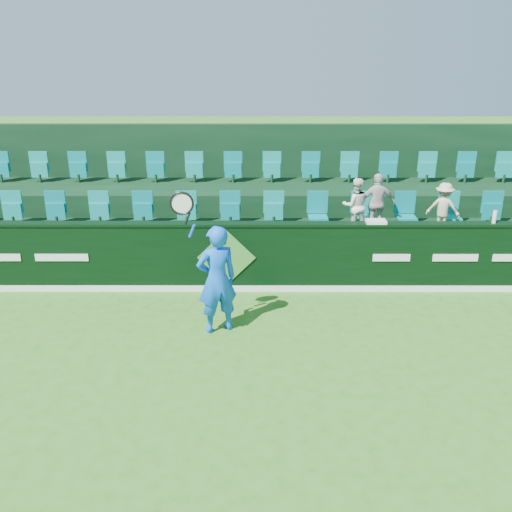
{
  "coord_description": "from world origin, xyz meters",
  "views": [
    {
      "loc": [
        0.57,
        -6.09,
        4.56
      ],
      "look_at": [
        0.56,
        2.8,
        1.15
      ],
      "focal_mm": 40.0,
      "sensor_mm": 36.0,
      "label": 1
    }
  ],
  "objects_px": {
    "tennis_player": "(217,279)",
    "towel": "(376,221)",
    "drinks_bottle": "(495,217)",
    "spectator_left": "(355,205)",
    "spectator_right": "(443,208)",
    "spectator_middle": "(377,203)"
  },
  "relations": [
    {
      "from": "tennis_player",
      "to": "towel",
      "type": "xyz_separation_m",
      "value": [
        2.86,
        1.65,
        0.45
      ]
    },
    {
      "from": "towel",
      "to": "drinks_bottle",
      "type": "bearing_deg",
      "value": 0.0
    },
    {
      "from": "towel",
      "to": "drinks_bottle",
      "type": "distance_m",
      "value": 2.19
    },
    {
      "from": "spectator_left",
      "to": "towel",
      "type": "height_order",
      "value": "spectator_left"
    },
    {
      "from": "towel",
      "to": "drinks_bottle",
      "type": "relative_size",
      "value": 1.56
    },
    {
      "from": "spectator_left",
      "to": "drinks_bottle",
      "type": "height_order",
      "value": "spectator_left"
    },
    {
      "from": "spectator_left",
      "to": "spectator_right",
      "type": "xyz_separation_m",
      "value": [
        1.8,
        0.0,
        -0.05
      ]
    },
    {
      "from": "spectator_left",
      "to": "drinks_bottle",
      "type": "distance_m",
      "value": 2.64
    },
    {
      "from": "tennis_player",
      "to": "towel",
      "type": "bearing_deg",
      "value": 29.91
    },
    {
      "from": "drinks_bottle",
      "to": "spectator_right",
      "type": "bearing_deg",
      "value": 117.65
    },
    {
      "from": "tennis_player",
      "to": "towel",
      "type": "relative_size",
      "value": 6.64
    },
    {
      "from": "spectator_left",
      "to": "spectator_middle",
      "type": "xyz_separation_m",
      "value": [
        0.44,
        0.0,
        0.05
      ]
    },
    {
      "from": "tennis_player",
      "to": "spectator_middle",
      "type": "bearing_deg",
      "value": 41.71
    },
    {
      "from": "spectator_left",
      "to": "spectator_middle",
      "type": "distance_m",
      "value": 0.44
    },
    {
      "from": "spectator_left",
      "to": "spectator_middle",
      "type": "relative_size",
      "value": 0.92
    },
    {
      "from": "spectator_right",
      "to": "spectator_middle",
      "type": "bearing_deg",
      "value": 23.0
    },
    {
      "from": "spectator_left",
      "to": "drinks_bottle",
      "type": "relative_size",
      "value": 4.77
    },
    {
      "from": "spectator_right",
      "to": "drinks_bottle",
      "type": "relative_size",
      "value": 4.36
    },
    {
      "from": "tennis_player",
      "to": "spectator_left",
      "type": "distance_m",
      "value": 3.86
    },
    {
      "from": "spectator_middle",
      "to": "drinks_bottle",
      "type": "height_order",
      "value": "spectator_middle"
    },
    {
      "from": "tennis_player",
      "to": "towel",
      "type": "height_order",
      "value": "tennis_player"
    },
    {
      "from": "towel",
      "to": "tennis_player",
      "type": "bearing_deg",
      "value": -150.09
    }
  ]
}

